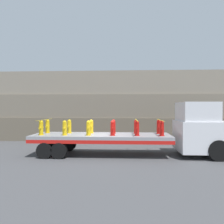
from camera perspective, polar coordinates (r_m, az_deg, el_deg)
name	(u,v)px	position (r m, az deg, el deg)	size (l,w,h in m)	color
ground_plane	(101,155)	(13.31, -2.76, -11.11)	(120.00, 120.00, 0.00)	#474749
rock_cliff	(109,106)	(19.64, -0.76, 1.52)	(60.00, 3.30, 5.95)	#665B4C
truck_cab	(202,130)	(13.77, 22.41, -4.28)	(2.77, 2.71, 3.14)	silver
flatbed_trailer	(93,138)	(13.20, -4.96, -6.84)	(8.14, 2.54, 1.23)	gray
fire_hydrant_yellow_near_0	(41,128)	(13.36, -18.03, -3.97)	(0.31, 0.52, 0.86)	gold
fire_hydrant_yellow_far_0	(48,126)	(14.36, -16.48, -3.62)	(0.31, 0.52, 0.86)	gold
fire_hydrant_yellow_near_1	(65,128)	(12.93, -12.27, -4.11)	(0.31, 0.52, 0.86)	gold
fire_hydrant_yellow_far_1	(69,126)	(13.96, -11.09, -3.73)	(0.31, 0.52, 0.86)	gold
fire_hydrant_yellow_near_2	(88,128)	(12.63, -6.16, -4.21)	(0.31, 0.52, 0.86)	gold
fire_hydrant_yellow_far_2	(91,127)	(13.68, -5.43, -3.81)	(0.31, 0.52, 0.86)	gold
fire_hydrant_red_near_3	(113,128)	(12.48, 0.16, -4.27)	(0.31, 0.52, 0.86)	red
fire_hydrant_red_far_3	(114,127)	(13.54, 0.40, -3.86)	(0.31, 0.52, 0.86)	red
fire_hydrant_red_near_4	(137,128)	(12.48, 6.55, -4.27)	(0.31, 0.52, 0.86)	red
fire_hydrant_red_far_4	(136,127)	(13.55, 6.29, -3.86)	(0.31, 0.52, 0.86)	red
fire_hydrant_red_near_5	(162,129)	(12.64, 12.87, -4.23)	(0.31, 0.52, 0.86)	red
fire_hydrant_red_far_5	(159,127)	(13.69, 12.11, -3.83)	(0.31, 0.52, 0.86)	red
cargo_strap_rear	(44,120)	(13.83, -17.24, -1.94)	(0.05, 2.63, 0.01)	yellow
cargo_strap_middle	(137,120)	(12.98, 6.42, -2.10)	(0.05, 2.63, 0.01)	yellow
cargo_strap_front	(160,120)	(13.14, 12.48, -2.08)	(0.05, 2.63, 0.01)	yellow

